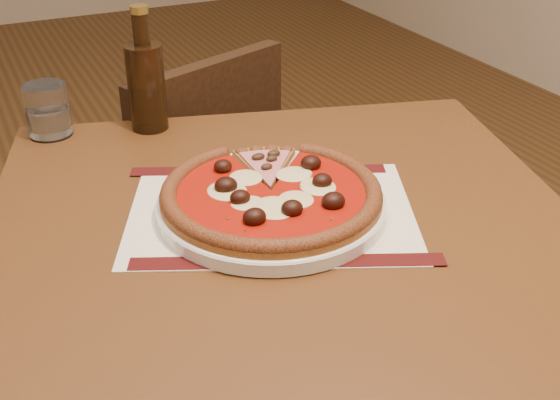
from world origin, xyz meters
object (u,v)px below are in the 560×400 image
object	(u,v)px
plate	(271,205)
water_glass	(47,110)
pizza	(271,193)
chair_far	(186,203)
bottle	(146,83)
table	(286,288)

from	to	relation	value
plate	water_glass	size ratio (longest dim) A/B	3.55
plate	pizza	bearing A→B (deg)	-107.79
chair_far	water_glass	world-z (taller)	water_glass
water_glass	bottle	world-z (taller)	bottle
chair_far	bottle	distance (m)	0.44
plate	bottle	distance (m)	0.37
bottle	table	bearing A→B (deg)	-80.09
chair_far	water_glass	xyz separation A→B (m)	(-0.28, -0.16, 0.33)
pizza	chair_far	bearing A→B (deg)	84.91
chair_far	plate	world-z (taller)	chair_far
bottle	water_glass	bearing A→B (deg)	164.04
chair_far	plate	size ratio (longest dim) A/B	2.58
table	bottle	bearing A→B (deg)	99.91
table	chair_far	xyz separation A→B (m)	(0.05, 0.60, -0.19)
pizza	table	bearing A→B (deg)	-86.31
bottle	plate	bearing A→B (deg)	-79.33
table	chair_far	size ratio (longest dim) A/B	1.22
plate	pizza	xyz separation A→B (m)	(-0.00, -0.00, 0.02)
table	water_glass	distance (m)	0.52
water_glass	chair_far	bearing A→B (deg)	30.71
chair_far	bottle	size ratio (longest dim) A/B	3.84
table	pizza	xyz separation A→B (m)	(-0.00, 0.04, 0.13)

